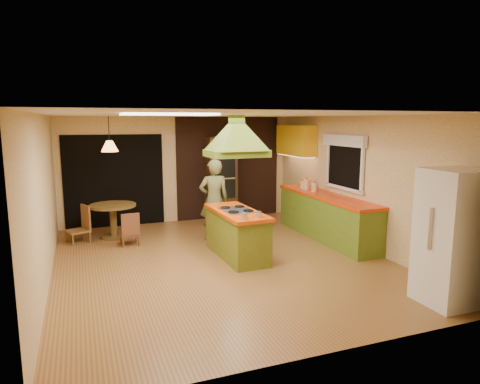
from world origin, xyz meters
name	(u,v)px	position (x,y,z in m)	size (l,w,h in m)	color
ground	(222,261)	(0.00, 0.00, 0.00)	(6.50, 6.50, 0.00)	#996632
room_walls	(222,190)	(0.00, 0.00, 1.25)	(5.50, 6.50, 6.50)	beige
ceiling_plane	(221,115)	(0.00, 0.00, 2.50)	(6.50, 6.50, 0.00)	silver
brick_panel	(229,168)	(1.25, 3.23, 1.25)	(2.64, 0.03, 2.50)	#381E14
nook_opening	(115,181)	(-1.50, 3.23, 1.05)	(2.20, 0.03, 2.10)	black
right_counter	(326,217)	(2.45, 0.60, 0.46)	(0.62, 3.05, 0.92)	olive
upper_cabinets	(296,140)	(2.57, 2.20, 1.95)	(0.34, 1.40, 0.70)	yellow
window_right	(344,153)	(2.70, 0.40, 1.77)	(0.12, 1.35, 1.06)	black
fluor_panel	(169,114)	(-1.10, -1.20, 2.48)	(1.20, 0.60, 0.03)	white
kitchen_island	(237,233)	(0.32, 0.13, 0.43)	(0.72, 1.69, 0.86)	olive
range_hood	(237,130)	(0.32, 0.13, 2.25)	(1.01, 0.74, 0.79)	#5F771D
man	(214,200)	(0.27, 1.32, 0.82)	(0.60, 0.39, 1.65)	brown
refrigerator	(453,237)	(2.29, -2.71, 0.90)	(0.74, 0.70, 1.80)	white
wall_oven	(221,179)	(0.95, 2.95, 1.01)	(0.68, 0.61, 2.03)	#412A15
dining_table	(113,214)	(-1.64, 2.21, 0.49)	(0.94, 0.94, 0.71)	brown
chair_left	(77,224)	(-2.34, 2.11, 0.37)	(0.40, 0.40, 0.73)	brown
chair_near	(129,228)	(-1.39, 1.56, 0.33)	(0.36, 0.36, 0.66)	brown
pendant_lamp	(110,146)	(-1.64, 2.21, 1.90)	(0.34, 0.34, 0.22)	#FF9E3F
canister_large	(307,184)	(2.40, 1.34, 1.03)	(0.16, 0.16, 0.23)	#F1E4C2
canister_medium	(315,187)	(2.40, 1.00, 1.01)	(0.13, 0.13, 0.19)	beige
canister_small	(303,185)	(2.40, 1.51, 1.00)	(0.12, 0.12, 0.16)	beige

